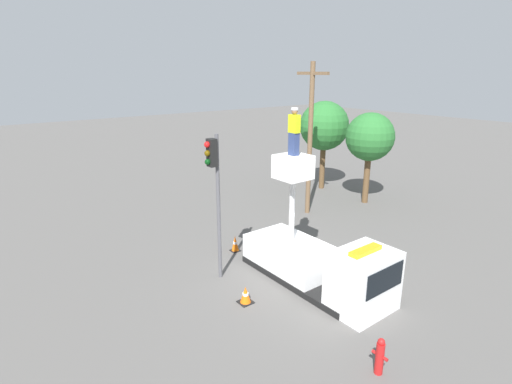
{
  "coord_description": "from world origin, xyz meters",
  "views": [
    {
      "loc": [
        9.87,
        -10.04,
        7.77
      ],
      "look_at": [
        -1.49,
        -1.29,
        3.4
      ],
      "focal_mm": 28.0,
      "sensor_mm": 36.0,
      "label": 1
    }
  ],
  "objects_px": {
    "tree_left_bg": "(324,126)",
    "tree_right_bg": "(370,138)",
    "fire_hydrant": "(380,356)",
    "worker": "(294,132)",
    "utility_pole": "(310,135)",
    "traffic_light_pole": "(215,180)",
    "traffic_cone_curbside": "(245,295)",
    "bucket_truck": "(316,261)",
    "traffic_cone_rear": "(235,244)"
  },
  "relations": [
    {
      "from": "traffic_cone_curbside",
      "to": "tree_right_bg",
      "type": "height_order",
      "value": "tree_right_bg"
    },
    {
      "from": "worker",
      "to": "tree_right_bg",
      "type": "height_order",
      "value": "worker"
    },
    {
      "from": "traffic_light_pole",
      "to": "traffic_cone_curbside",
      "type": "height_order",
      "value": "traffic_light_pole"
    },
    {
      "from": "traffic_light_pole",
      "to": "traffic_cone_rear",
      "type": "height_order",
      "value": "traffic_light_pole"
    },
    {
      "from": "worker",
      "to": "utility_pole",
      "type": "xyz_separation_m",
      "value": [
        -4.51,
        5.41,
        -1.18
      ]
    },
    {
      "from": "fire_hydrant",
      "to": "traffic_cone_curbside",
      "type": "relative_size",
      "value": 1.78
    },
    {
      "from": "utility_pole",
      "to": "worker",
      "type": "bearing_deg",
      "value": -50.19
    },
    {
      "from": "tree_right_bg",
      "to": "worker",
      "type": "bearing_deg",
      "value": -68.92
    },
    {
      "from": "traffic_cone_curbside",
      "to": "utility_pole",
      "type": "height_order",
      "value": "utility_pole"
    },
    {
      "from": "fire_hydrant",
      "to": "traffic_light_pole",
      "type": "bearing_deg",
      "value": -174.71
    },
    {
      "from": "tree_left_bg",
      "to": "utility_pole",
      "type": "height_order",
      "value": "utility_pole"
    },
    {
      "from": "worker",
      "to": "traffic_cone_curbside",
      "type": "bearing_deg",
      "value": -73.78
    },
    {
      "from": "worker",
      "to": "fire_hydrant",
      "type": "height_order",
      "value": "worker"
    },
    {
      "from": "traffic_light_pole",
      "to": "tree_right_bg",
      "type": "bearing_deg",
      "value": 101.21
    },
    {
      "from": "tree_right_bg",
      "to": "tree_left_bg",
      "type": "bearing_deg",
      "value": 177.32
    },
    {
      "from": "traffic_light_pole",
      "to": "traffic_cone_curbside",
      "type": "relative_size",
      "value": 9.26
    },
    {
      "from": "bucket_truck",
      "to": "traffic_light_pole",
      "type": "height_order",
      "value": "traffic_light_pole"
    },
    {
      "from": "fire_hydrant",
      "to": "traffic_cone_curbside",
      "type": "height_order",
      "value": "fire_hydrant"
    },
    {
      "from": "traffic_light_pole",
      "to": "utility_pole",
      "type": "xyz_separation_m",
      "value": [
        -3.26,
        8.12,
        0.47
      ]
    },
    {
      "from": "worker",
      "to": "tree_left_bg",
      "type": "height_order",
      "value": "worker"
    },
    {
      "from": "utility_pole",
      "to": "tree_left_bg",
      "type": "bearing_deg",
      "value": 124.74
    },
    {
      "from": "bucket_truck",
      "to": "traffic_cone_curbside",
      "type": "relative_size",
      "value": 10.16
    },
    {
      "from": "tree_right_bg",
      "to": "utility_pole",
      "type": "relative_size",
      "value": 0.66
    },
    {
      "from": "tree_left_bg",
      "to": "utility_pole",
      "type": "relative_size",
      "value": 0.72
    },
    {
      "from": "fire_hydrant",
      "to": "tree_left_bg",
      "type": "height_order",
      "value": "tree_left_bg"
    },
    {
      "from": "traffic_light_pole",
      "to": "tree_left_bg",
      "type": "distance_m",
      "value": 13.89
    },
    {
      "from": "bucket_truck",
      "to": "traffic_light_pole",
      "type": "distance_m",
      "value": 4.85
    },
    {
      "from": "traffic_light_pole",
      "to": "tree_right_bg",
      "type": "height_order",
      "value": "traffic_light_pole"
    },
    {
      "from": "tree_left_bg",
      "to": "traffic_light_pole",
      "type": "bearing_deg",
      "value": -63.31
    },
    {
      "from": "traffic_cone_curbside",
      "to": "tree_left_bg",
      "type": "relative_size",
      "value": 0.1
    },
    {
      "from": "bucket_truck",
      "to": "fire_hydrant",
      "type": "distance_m",
      "value": 4.85
    },
    {
      "from": "tree_right_bg",
      "to": "traffic_light_pole",
      "type": "bearing_deg",
      "value": -78.79
    },
    {
      "from": "traffic_cone_curbside",
      "to": "worker",
      "type": "bearing_deg",
      "value": 106.22
    },
    {
      "from": "traffic_light_pole",
      "to": "utility_pole",
      "type": "bearing_deg",
      "value": 111.89
    },
    {
      "from": "fire_hydrant",
      "to": "utility_pole",
      "type": "xyz_separation_m",
      "value": [
        -10.26,
        7.47,
        3.91
      ]
    },
    {
      "from": "traffic_cone_rear",
      "to": "tree_left_bg",
      "type": "xyz_separation_m",
      "value": [
        -4.66,
        10.47,
        3.91
      ]
    },
    {
      "from": "tree_left_bg",
      "to": "tree_right_bg",
      "type": "xyz_separation_m",
      "value": [
        3.82,
        -0.18,
        -0.25
      ]
    },
    {
      "from": "tree_left_bg",
      "to": "utility_pole",
      "type": "xyz_separation_m",
      "value": [
        2.98,
        -4.29,
        0.19
      ]
    },
    {
      "from": "tree_right_bg",
      "to": "utility_pole",
      "type": "bearing_deg",
      "value": -101.49
    },
    {
      "from": "fire_hydrant",
      "to": "traffic_cone_curbside",
      "type": "bearing_deg",
      "value": -170.61
    },
    {
      "from": "worker",
      "to": "traffic_light_pole",
      "type": "xyz_separation_m",
      "value": [
        -1.25,
        -2.71,
        -1.65
      ]
    },
    {
      "from": "bucket_truck",
      "to": "tree_right_bg",
      "type": "height_order",
      "value": "tree_right_bg"
    },
    {
      "from": "worker",
      "to": "traffic_cone_rear",
      "type": "height_order",
      "value": "worker"
    },
    {
      "from": "traffic_cone_curbside",
      "to": "fire_hydrant",
      "type": "bearing_deg",
      "value": 9.39
    },
    {
      "from": "bucket_truck",
      "to": "tree_left_bg",
      "type": "relative_size",
      "value": 1.05
    },
    {
      "from": "tree_left_bg",
      "to": "tree_right_bg",
      "type": "distance_m",
      "value": 3.83
    },
    {
      "from": "fire_hydrant",
      "to": "worker",
      "type": "bearing_deg",
      "value": 160.31
    },
    {
      "from": "bucket_truck",
      "to": "utility_pole",
      "type": "xyz_separation_m",
      "value": [
        -5.88,
        5.41,
        3.51
      ]
    },
    {
      "from": "traffic_light_pole",
      "to": "worker",
      "type": "bearing_deg",
      "value": 65.25
    },
    {
      "from": "worker",
      "to": "tree_right_bg",
      "type": "bearing_deg",
      "value": 111.08
    }
  ]
}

